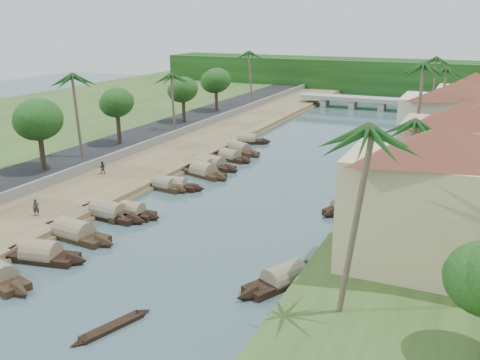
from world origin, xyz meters
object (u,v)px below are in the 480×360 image
at_px(bridge, 368,101).
at_px(sampan_1, 41,255).
at_px(person_near, 36,207).
at_px(building_near, 435,197).

distance_m(bridge, sampan_1, 83.16).
xyz_separation_m(bridge, sampan_1, (-8.79, -82.68, -1.30)).
bearing_deg(person_near, sampan_1, -84.26).
bearing_deg(person_near, bridge, 38.78).
relative_size(bridge, building_near, 1.89).
height_order(bridge, sampan_1, bridge).
bearing_deg(bridge, sampan_1, -96.07).
xyz_separation_m(bridge, person_near, (-14.76, -76.94, -0.14)).
bearing_deg(sampan_1, bridge, 73.41).
distance_m(bridge, person_near, 78.34).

